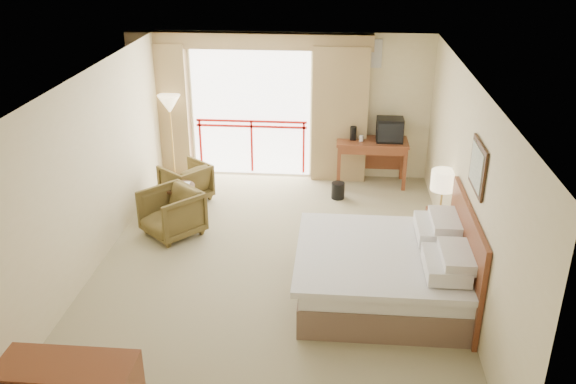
# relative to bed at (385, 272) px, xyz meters

# --- Properties ---
(floor) EXTENTS (7.00, 7.00, 0.00)m
(floor) POSITION_rel_bed_xyz_m (-1.50, 0.60, -0.38)
(floor) COLOR #948A63
(floor) RESTS_ON ground
(ceiling) EXTENTS (7.00, 7.00, 0.00)m
(ceiling) POSITION_rel_bed_xyz_m (-1.50, 0.60, 2.32)
(ceiling) COLOR white
(ceiling) RESTS_ON wall_back
(wall_back) EXTENTS (5.00, 0.00, 5.00)m
(wall_back) POSITION_rel_bed_xyz_m (-1.50, 4.10, 0.97)
(wall_back) COLOR beige
(wall_back) RESTS_ON ground
(wall_front) EXTENTS (5.00, 0.00, 5.00)m
(wall_front) POSITION_rel_bed_xyz_m (-1.50, -2.90, 0.97)
(wall_front) COLOR beige
(wall_front) RESTS_ON ground
(wall_left) EXTENTS (0.00, 7.00, 7.00)m
(wall_left) POSITION_rel_bed_xyz_m (-4.00, 0.60, 0.97)
(wall_left) COLOR beige
(wall_left) RESTS_ON ground
(wall_right) EXTENTS (0.00, 7.00, 7.00)m
(wall_right) POSITION_rel_bed_xyz_m (1.00, 0.60, 0.97)
(wall_right) COLOR beige
(wall_right) RESTS_ON ground
(balcony_door) EXTENTS (2.40, 0.00, 2.40)m
(balcony_door) POSITION_rel_bed_xyz_m (-2.30, 4.08, 0.82)
(balcony_door) COLOR white
(balcony_door) RESTS_ON wall_back
(balcony_railing) EXTENTS (2.09, 0.03, 1.02)m
(balcony_railing) POSITION_rel_bed_xyz_m (-2.30, 4.06, 0.44)
(balcony_railing) COLOR red
(balcony_railing) RESTS_ON wall_back
(curtain_left) EXTENTS (1.00, 0.26, 2.50)m
(curtain_left) POSITION_rel_bed_xyz_m (-3.95, 3.95, 0.87)
(curtain_left) COLOR olive
(curtain_left) RESTS_ON wall_back
(curtain_right) EXTENTS (1.00, 0.26, 2.50)m
(curtain_right) POSITION_rel_bed_xyz_m (-0.65, 3.95, 0.87)
(curtain_right) COLOR olive
(curtain_right) RESTS_ON wall_back
(valance) EXTENTS (4.40, 0.22, 0.28)m
(valance) POSITION_rel_bed_xyz_m (-2.30, 3.98, 2.17)
(valance) COLOR olive
(valance) RESTS_ON wall_back
(hvac_vent) EXTENTS (0.50, 0.04, 0.50)m
(hvac_vent) POSITION_rel_bed_xyz_m (-0.20, 4.07, 1.97)
(hvac_vent) COLOR silver
(hvac_vent) RESTS_ON wall_back
(bed) EXTENTS (2.13, 2.06, 0.97)m
(bed) POSITION_rel_bed_xyz_m (0.00, 0.00, 0.00)
(bed) COLOR brown
(bed) RESTS_ON floor
(headboard) EXTENTS (0.06, 2.10, 1.30)m
(headboard) POSITION_rel_bed_xyz_m (0.96, 0.00, 0.27)
(headboard) COLOR maroon
(headboard) RESTS_ON wall_right
(framed_art) EXTENTS (0.04, 0.72, 0.60)m
(framed_art) POSITION_rel_bed_xyz_m (0.97, 0.00, 1.47)
(framed_art) COLOR black
(framed_art) RESTS_ON wall_right
(nightstand) EXTENTS (0.39, 0.46, 0.54)m
(nightstand) POSITION_rel_bed_xyz_m (0.88, 1.44, -0.10)
(nightstand) COLOR maroon
(nightstand) RESTS_ON floor
(table_lamp) EXTENTS (0.36, 0.36, 0.63)m
(table_lamp) POSITION_rel_bed_xyz_m (0.88, 1.49, 0.66)
(table_lamp) COLOR tan
(table_lamp) RESTS_ON nightstand
(phone) EXTENTS (0.20, 0.18, 0.08)m
(phone) POSITION_rel_bed_xyz_m (0.83, 1.29, 0.20)
(phone) COLOR black
(phone) RESTS_ON nightstand
(desk) EXTENTS (1.29, 0.62, 0.84)m
(desk) POSITION_rel_bed_xyz_m (-0.04, 3.82, 0.28)
(desk) COLOR maroon
(desk) RESTS_ON floor
(tv) EXTENTS (0.47, 0.38, 0.43)m
(tv) POSITION_rel_bed_xyz_m (0.26, 3.76, 0.68)
(tv) COLOR black
(tv) RESTS_ON desk
(coffee_maker) EXTENTS (0.13, 0.13, 0.25)m
(coffee_maker) POSITION_rel_bed_xyz_m (-0.39, 3.77, 0.59)
(coffee_maker) COLOR black
(coffee_maker) RESTS_ON desk
(cup) EXTENTS (0.09, 0.09, 0.11)m
(cup) POSITION_rel_bed_xyz_m (-0.24, 3.72, 0.51)
(cup) COLOR white
(cup) RESTS_ON desk
(wastebasket) EXTENTS (0.30, 0.30, 0.29)m
(wastebasket) POSITION_rel_bed_xyz_m (-0.63, 3.04, -0.23)
(wastebasket) COLOR black
(wastebasket) RESTS_ON floor
(armchair_far) EXTENTS (1.01, 1.01, 0.66)m
(armchair_far) POSITION_rel_bed_xyz_m (-3.27, 2.76, -0.38)
(armchair_far) COLOR #4B3D1B
(armchair_far) RESTS_ON floor
(armchair_near) EXTENTS (1.12, 1.12, 0.73)m
(armchair_near) POSITION_rel_bed_xyz_m (-3.18, 1.46, -0.38)
(armchair_near) COLOR #4B3D1B
(armchair_near) RESTS_ON floor
(side_table) EXTENTS (0.53, 0.53, 0.58)m
(side_table) POSITION_rel_bed_xyz_m (-3.20, 2.02, 0.02)
(side_table) COLOR black
(side_table) RESTS_ON floor
(book) EXTENTS (0.20, 0.26, 0.02)m
(book) POSITION_rel_bed_xyz_m (-3.20, 2.02, 0.21)
(book) COLOR white
(book) RESTS_ON side_table
(floor_lamp) EXTENTS (0.41, 0.41, 1.62)m
(floor_lamp) POSITION_rel_bed_xyz_m (-3.73, 3.68, 1.02)
(floor_lamp) COLOR tan
(floor_lamp) RESTS_ON floor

